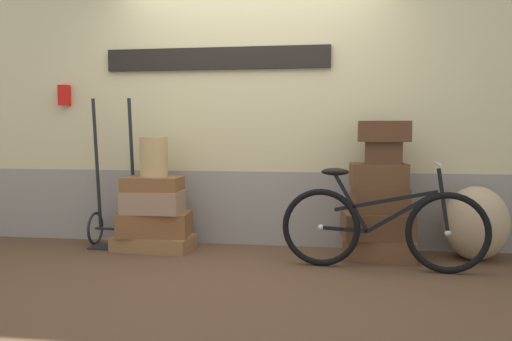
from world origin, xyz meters
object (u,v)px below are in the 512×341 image
at_px(suitcase_9, 384,131).
at_px(burlap_sack, 476,223).
at_px(suitcase_7, 378,175).
at_px(wicker_basket, 154,157).
at_px(suitcase_8, 383,153).
at_px(suitcase_0, 154,243).
at_px(suitcase_4, 380,248).
at_px(suitcase_3, 153,184).
at_px(suitcase_1, 155,224).
at_px(suitcase_6, 380,200).
at_px(luggage_trolley, 115,214).
at_px(suitcase_2, 153,202).
at_px(bicycle, 382,227).
at_px(suitcase_5, 377,225).

bearing_deg(suitcase_9, burlap_sack, 4.61).
distance_m(suitcase_7, wicker_basket, 1.99).
bearing_deg(suitcase_8, suitcase_0, -178.71).
distance_m(suitcase_4, burlap_sack, 0.82).
bearing_deg(suitcase_3, wicker_basket, 40.48).
xyz_separation_m(suitcase_1, wicker_basket, (0.01, -0.02, 0.62)).
bearing_deg(wicker_basket, suitcase_6, 0.53).
relative_size(suitcase_1, suitcase_6, 1.39).
xyz_separation_m(suitcase_1, suitcase_3, (-0.01, -0.03, 0.37)).
height_order(suitcase_7, luggage_trolley, luggage_trolley).
distance_m(suitcase_8, burlap_sack, 0.98).
bearing_deg(wicker_basket, burlap_sack, 1.39).
bearing_deg(suitcase_2, wicker_basket, 72.45).
bearing_deg(suitcase_6, suitcase_4, -40.08).
relative_size(suitcase_3, suitcase_9, 1.21).
bearing_deg(suitcase_0, bicycle, -6.57).
bearing_deg(suitcase_4, suitcase_6, 152.81).
height_order(luggage_trolley, bicycle, luggage_trolley).
bearing_deg(suitcase_6, suitcase_8, -52.67).
relative_size(suitcase_0, suitcase_6, 1.55).
relative_size(suitcase_1, burlap_sack, 1.01).
bearing_deg(suitcase_7, suitcase_9, -19.24).
relative_size(suitcase_3, suitcase_5, 0.90).
bearing_deg(wicker_basket, suitcase_4, 0.38).
xyz_separation_m(suitcase_2, burlap_sack, (2.80, 0.09, -0.13)).
bearing_deg(suitcase_6, bicycle, -98.71).
xyz_separation_m(suitcase_4, suitcase_5, (-0.03, -0.02, 0.20)).
bearing_deg(luggage_trolley, bicycle, -11.59).
distance_m(suitcase_7, bicycle, 0.54).
xyz_separation_m(suitcase_5, bicycle, (0.01, -0.37, 0.05)).
height_order(suitcase_9, wicker_basket, suitcase_9).
relative_size(suitcase_3, burlap_sack, 0.82).
bearing_deg(suitcase_4, suitcase_3, -173.02).
bearing_deg(suitcase_1, wicker_basket, -78.82).
xyz_separation_m(suitcase_8, suitcase_9, (0.00, 0.02, 0.18)).
bearing_deg(bicycle, suitcase_6, 87.89).
bearing_deg(suitcase_1, bicycle, -16.42).
height_order(suitcase_6, burlap_sack, burlap_sack).
height_order(wicker_basket, luggage_trolley, luggage_trolley).
relative_size(suitcase_2, suitcase_4, 0.88).
xyz_separation_m(suitcase_0, suitcase_4, (2.02, 0.00, 0.02)).
distance_m(suitcase_3, suitcase_6, 2.02).
relative_size(suitcase_1, suitcase_9, 1.48).
height_order(suitcase_0, luggage_trolley, luggage_trolley).
bearing_deg(suitcase_5, wicker_basket, 173.37).
bearing_deg(suitcase_6, luggage_trolley, 170.90).
distance_m(suitcase_2, suitcase_3, 0.17).
height_order(suitcase_4, luggage_trolley, luggage_trolley).
distance_m(suitcase_3, bicycle, 2.05).
bearing_deg(suitcase_4, suitcase_0, -173.59).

